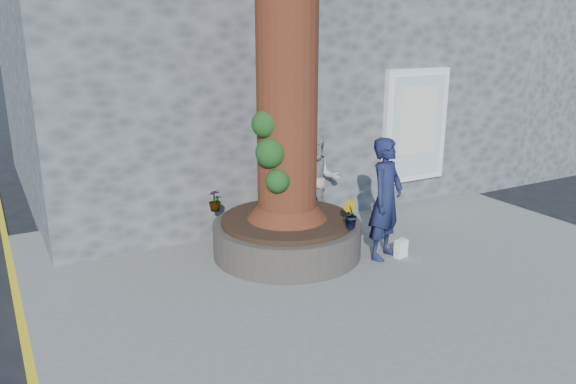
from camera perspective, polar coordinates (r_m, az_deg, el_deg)
ground at (r=7.03m, az=2.14°, el=-13.84°), size 120.00×120.00×0.00m
pavement at (r=8.50m, az=7.39°, el=-7.96°), size 9.00×8.00×0.12m
yellow_line at (r=7.13m, az=-24.90°, el=-15.03°), size 0.10×30.00×0.01m
stone_shop at (r=13.63m, az=-4.54°, el=14.66°), size 10.30×8.30×6.30m
neighbour_shop at (r=18.46m, az=19.38°, el=13.74°), size 6.00×8.00×6.00m
planter at (r=8.79m, az=-0.09°, el=-4.49°), size 2.30×2.30×0.60m
man at (r=8.59m, az=9.93°, el=-0.70°), size 0.81×0.69×1.87m
woman at (r=9.97m, az=3.01°, el=1.20°), size 0.99×0.92×1.64m
shopping_bag at (r=8.89m, az=11.40°, el=-5.64°), size 0.22×0.16×0.28m
plant_a at (r=9.33m, az=-2.43°, el=-0.14°), size 0.21×0.18×0.35m
plant_b at (r=8.23m, az=6.31°, el=-2.27°), size 0.27×0.28×0.41m
plant_c at (r=9.02m, az=-7.45°, el=-0.82°), size 0.23×0.23×0.36m
plant_d at (r=9.75m, az=1.86°, el=0.35°), size 0.28×0.30×0.27m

